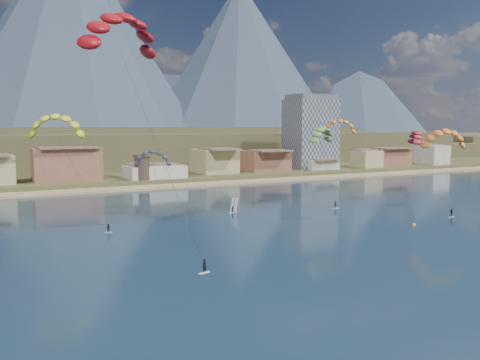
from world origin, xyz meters
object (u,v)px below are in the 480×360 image
object	(u,v)px
kitesurfer_yellow	(56,122)
apartment_tower	(310,132)
kitesurfer_green	(321,133)
windsurfer	(233,208)
kitesurfer_red	(120,28)
watchtower	(142,167)
buoy	(414,225)
kitesurfer_orange	(444,136)

from	to	relation	value
kitesurfer_yellow	apartment_tower	bearing A→B (deg)	33.48
kitesurfer_green	windsurfer	distance (m)	32.78
kitesurfer_red	watchtower	bearing A→B (deg)	71.89
watchtower	windsurfer	xyz separation A→B (m)	(3.28, -62.77, -5.21)
watchtower	buoy	bearing A→B (deg)	-72.68
kitesurfer_red	kitesurfer_green	world-z (taller)	kitesurfer_red
apartment_tower	kitesurfer_orange	size ratio (longest dim) A/B	1.37
kitesurfer_yellow	kitesurfer_orange	size ratio (longest dim) A/B	1.06
apartment_tower	kitesurfer_red	size ratio (longest dim) A/B	0.83
kitesurfer_yellow	kitesurfer_orange	distance (m)	91.54
kitesurfer_red	buoy	distance (m)	68.50
windsurfer	buoy	xyz separation A→B (m)	(25.93, -30.86, -1.03)
kitesurfer_green	windsurfer	size ratio (longest dim) A/B	5.89
apartment_tower	kitesurfer_yellow	world-z (taller)	apartment_tower
apartment_tower	kitesurfer_red	distance (m)	153.24
apartment_tower	watchtower	distance (m)	82.02
watchtower	kitesurfer_orange	bearing A→B (deg)	-55.26
watchtower	kitesurfer_green	xyz separation A→B (m)	(30.85, -59.59, 12.24)
kitesurfer_yellow	windsurfer	world-z (taller)	kitesurfer_yellow
windsurfer	kitesurfer_orange	bearing A→B (deg)	-17.26
kitesurfer_yellow	kitesurfer_green	xyz separation A→B (m)	(66.26, 2.74, -2.41)
windsurfer	kitesurfer_yellow	bearing A→B (deg)	179.34
apartment_tower	buoy	world-z (taller)	apartment_tower
apartment_tower	watchtower	xyz separation A→B (m)	(-80.00, -14.00, -11.45)
kitesurfer_yellow	watchtower	bearing A→B (deg)	60.39
kitesurfer_red	windsurfer	world-z (taller)	kitesurfer_red
watchtower	kitesurfer_yellow	bearing A→B (deg)	-119.61
watchtower	kitesurfer_red	distance (m)	100.28
kitesurfer_yellow	buoy	xyz separation A→B (m)	(64.62, -31.31, -20.88)
watchtower	windsurfer	bearing A→B (deg)	-87.01
buoy	kitesurfer_orange	bearing A→B (deg)	30.44
kitesurfer_green	buoy	bearing A→B (deg)	-92.76
kitesurfer_orange	kitesurfer_green	distance (m)	30.50
watchtower	kitesurfer_green	size ratio (longest dim) A/B	0.40
apartment_tower	windsurfer	xyz separation A→B (m)	(-76.72, -76.77, -16.66)
kitesurfer_orange	windsurfer	xyz separation A→B (m)	(-51.31, 15.94, -16.82)
apartment_tower	kitesurfer_green	size ratio (longest dim) A/B	1.49
apartment_tower	kitesurfer_yellow	xyz separation A→B (m)	(-115.42, -76.33, 3.19)
kitesurfer_red	kitesurfer_yellow	xyz separation A→B (m)	(-5.51, 29.11, -13.65)
kitesurfer_yellow	kitesurfer_orange	world-z (taller)	kitesurfer_yellow
kitesurfer_yellow	buoy	size ratio (longest dim) A/B	32.06
kitesurfer_yellow	windsurfer	xyz separation A→B (m)	(38.70, -0.44, -19.86)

